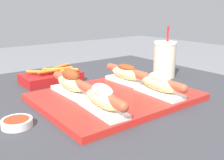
% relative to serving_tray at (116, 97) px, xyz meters
% --- Properties ---
extents(serving_tray, '(0.46, 0.35, 0.02)m').
position_rel_serving_tray_xyz_m(serving_tray, '(0.00, 0.00, 0.00)').
color(serving_tray, red).
rests_on(serving_tray, patio_table).
extents(hot_dog_0, '(0.07, 0.21, 0.07)m').
position_rel_serving_tray_xyz_m(hot_dog_0, '(-0.11, -0.09, 0.04)').
color(hot_dog_0, white).
rests_on(hot_dog_0, serving_tray).
extents(hot_dog_1, '(0.06, 0.21, 0.07)m').
position_rel_serving_tray_xyz_m(hot_dog_1, '(0.10, -0.08, 0.04)').
color(hot_dog_1, white).
rests_on(hot_dog_1, serving_tray).
extents(hot_dog_2, '(0.06, 0.21, 0.08)m').
position_rel_serving_tray_xyz_m(hot_dog_2, '(-0.11, 0.09, 0.04)').
color(hot_dog_2, white).
rests_on(hot_dog_2, serving_tray).
extents(hot_dog_3, '(0.07, 0.21, 0.07)m').
position_rel_serving_tray_xyz_m(hot_dog_3, '(0.11, 0.08, 0.04)').
color(hot_dog_3, white).
rests_on(hot_dog_3, serving_tray).
extents(sauce_bowl, '(0.07, 0.07, 0.02)m').
position_rel_serving_tray_xyz_m(sauce_bowl, '(-0.31, -0.00, 0.00)').
color(sauce_bowl, silver).
rests_on(sauce_bowl, patio_table).
extents(drink_cup, '(0.09, 0.09, 0.20)m').
position_rel_serving_tray_xyz_m(drink_cup, '(0.33, 0.09, 0.06)').
color(drink_cup, beige).
rests_on(drink_cup, patio_table).
extents(fries_basket, '(0.21, 0.13, 0.06)m').
position_rel_serving_tray_xyz_m(fries_basket, '(-0.07, 0.30, 0.01)').
color(fries_basket, '#B21919').
rests_on(fries_basket, patio_table).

